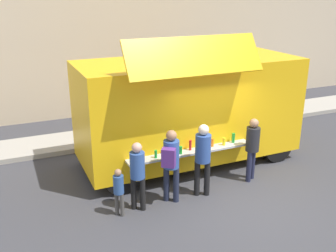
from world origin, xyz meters
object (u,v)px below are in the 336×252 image
object	(u,v)px
customer_mid_with_backpack	(171,159)
customer_rear_waiting	(137,170)
trash_bin	(260,106)
customer_extra_browsing	(252,144)
customer_front_ordering	(203,154)
food_truck_main	(189,108)
child_near_queue	(119,188)

from	to	relation	value
customer_mid_with_backpack	customer_rear_waiting	distance (m)	0.81
trash_bin	customer_mid_with_backpack	world-z (taller)	customer_mid_with_backpack
customer_extra_browsing	customer_front_ordering	bearing A→B (deg)	64.93
customer_mid_with_backpack	customer_rear_waiting	world-z (taller)	customer_mid_with_backpack
food_truck_main	trash_bin	world-z (taller)	food_truck_main
food_truck_main	trash_bin	distance (m)	4.84
trash_bin	child_near_queue	xyz separation A→B (m)	(-6.74, -4.28, 0.15)
customer_extra_browsing	customer_rear_waiting	bearing A→B (deg)	61.45
trash_bin	customer_extra_browsing	world-z (taller)	customer_extra_browsing
customer_rear_waiting	customer_extra_browsing	distance (m)	3.13
customer_front_ordering	customer_extra_browsing	size ratio (longest dim) A/B	1.07
food_truck_main	customer_rear_waiting	bearing A→B (deg)	-139.63
customer_rear_waiting	customer_front_ordering	bearing A→B (deg)	-52.20
customer_rear_waiting	customer_extra_browsing	size ratio (longest dim) A/B	0.96
trash_bin	customer_mid_with_backpack	distance (m)	6.93
customer_rear_waiting	child_near_queue	distance (m)	0.55
trash_bin	child_near_queue	size ratio (longest dim) A/B	0.92
food_truck_main	customer_front_ordering	size ratio (longest dim) A/B	3.37
trash_bin	customer_mid_with_backpack	xyz separation A→B (m)	(-5.49, -4.20, 0.57)
food_truck_main	child_near_queue	xyz separation A→B (m)	(-2.63, -1.96, -0.93)
child_near_queue	food_truck_main	bearing A→B (deg)	-0.33
customer_rear_waiting	food_truck_main	bearing A→B (deg)	-11.67
customer_extra_browsing	child_near_queue	bearing A→B (deg)	62.04
customer_front_ordering	customer_mid_with_backpack	xyz separation A→B (m)	(-0.81, -0.00, 0.01)
food_truck_main	trash_bin	size ratio (longest dim) A/B	5.93
trash_bin	customer_rear_waiting	bearing A→B (deg)	-146.18
customer_mid_with_backpack	customer_extra_browsing	distance (m)	2.34
customer_mid_with_backpack	child_near_queue	distance (m)	1.32
food_truck_main	customer_rear_waiting	size ratio (longest dim) A/B	3.75
customer_front_ordering	customer_rear_waiting	bearing A→B (deg)	113.27
customer_front_ordering	customer_mid_with_backpack	world-z (taller)	customer_front_ordering
trash_bin	customer_rear_waiting	world-z (taller)	customer_rear_waiting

